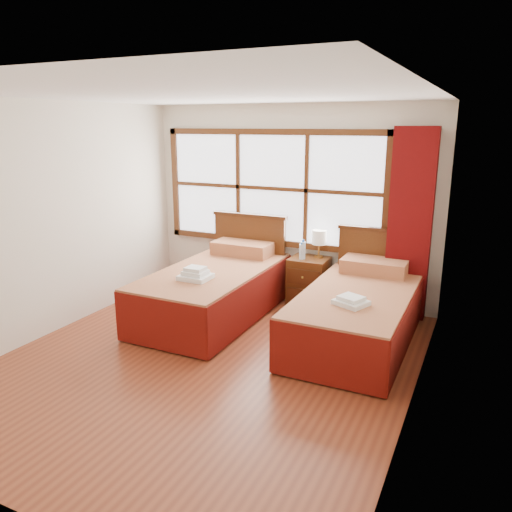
% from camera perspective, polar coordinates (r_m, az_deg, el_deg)
% --- Properties ---
extents(floor, '(4.50, 4.50, 0.00)m').
position_cam_1_polar(floor, '(5.21, -5.77, -11.94)').
color(floor, brown).
rests_on(floor, ground).
extents(ceiling, '(4.50, 4.50, 0.00)m').
position_cam_1_polar(ceiling, '(4.66, -6.64, 17.96)').
color(ceiling, white).
rests_on(ceiling, wall_back).
extents(wall_back, '(4.00, 0.00, 4.00)m').
position_cam_1_polar(wall_back, '(6.75, 3.87, 5.96)').
color(wall_back, silver).
rests_on(wall_back, floor).
extents(wall_left, '(0.00, 4.50, 4.50)m').
position_cam_1_polar(wall_left, '(6.04, -22.63, 3.80)').
color(wall_left, silver).
rests_on(wall_left, floor).
extents(wall_right, '(0.00, 4.50, 4.50)m').
position_cam_1_polar(wall_right, '(4.11, 18.34, -0.56)').
color(wall_right, silver).
rests_on(wall_right, floor).
extents(window, '(3.16, 0.06, 1.56)m').
position_cam_1_polar(window, '(6.78, 1.80, 7.74)').
color(window, white).
rests_on(window, wall_back).
extents(curtain, '(0.50, 0.16, 2.30)m').
position_cam_1_polar(curtain, '(6.23, 17.18, 3.37)').
color(curtain, '#5F0909').
rests_on(curtain, wall_back).
extents(bed_left, '(1.17, 2.27, 1.14)m').
position_cam_1_polar(bed_left, '(6.28, -4.54, -3.68)').
color(bed_left, '#411F0D').
rests_on(bed_left, floor).
extents(bed_right, '(1.13, 2.19, 1.10)m').
position_cam_1_polar(bed_right, '(5.66, 11.61, -6.23)').
color(bed_right, '#411F0D').
rests_on(bed_right, floor).
extents(nightstand, '(0.49, 0.48, 0.65)m').
position_cam_1_polar(nightstand, '(6.61, 6.03, -2.98)').
color(nightstand, '#4D2810').
rests_on(nightstand, floor).
extents(towels_left, '(0.34, 0.30, 0.14)m').
position_cam_1_polar(towels_left, '(5.77, -6.93, -2.10)').
color(towels_left, white).
rests_on(towels_left, bed_left).
extents(towels_right, '(0.38, 0.36, 0.09)m').
position_cam_1_polar(towels_right, '(5.09, 10.80, -5.09)').
color(towels_right, white).
rests_on(towels_right, bed_right).
extents(lamp, '(0.19, 0.19, 0.36)m').
position_cam_1_polar(lamp, '(6.53, 7.23, 2.04)').
color(lamp, '#B9883B').
rests_on(lamp, nightstand).
extents(bottle_near, '(0.07, 0.07, 0.26)m').
position_cam_1_polar(bottle_near, '(6.45, 5.39, 0.68)').
color(bottle_near, silver).
rests_on(bottle_near, nightstand).
extents(bottle_far, '(0.06, 0.06, 0.22)m').
position_cam_1_polar(bottle_far, '(6.44, 5.22, 0.51)').
color(bottle_far, silver).
rests_on(bottle_far, nightstand).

